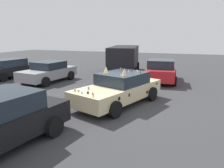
% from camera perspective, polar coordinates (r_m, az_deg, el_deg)
% --- Properties ---
extents(ground_plane, '(60.00, 60.00, 0.00)m').
position_cam_1_polar(ground_plane, '(9.83, 1.65, -5.26)').
color(ground_plane, '#38383A').
extents(art_car_decorated, '(4.94, 3.24, 1.71)m').
position_cam_1_polar(art_car_decorated, '(9.69, 1.95, -1.16)').
color(art_car_decorated, beige).
rests_on(art_car_decorated, ground).
extents(parked_van_near_right, '(5.49, 2.97, 2.17)m').
position_cam_1_polar(parked_van_near_right, '(17.89, 3.23, 6.88)').
color(parked_van_near_right, black).
rests_on(parked_van_near_right, ground).
extents(parked_sedan_behind_right, '(4.14, 2.42, 1.36)m').
position_cam_1_polar(parked_sedan_behind_right, '(14.99, -16.58, 3.17)').
color(parked_sedan_behind_right, gray).
rests_on(parked_sedan_behind_right, ground).
extents(parked_sedan_far_right, '(4.07, 2.31, 1.50)m').
position_cam_1_polar(parked_sedan_far_right, '(14.78, 12.82, 3.48)').
color(parked_sedan_far_right, red).
rests_on(parked_sedan_far_right, ground).
extents(parked_sedan_near_left, '(4.70, 2.47, 1.37)m').
position_cam_1_polar(parked_sedan_near_left, '(17.60, -25.22, 3.86)').
color(parked_sedan_near_left, black).
rests_on(parked_sedan_near_left, ground).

